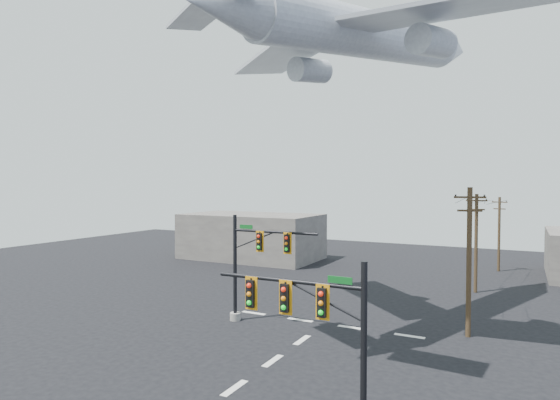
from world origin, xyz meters
The scene contains 10 objects.
ground centered at (0.00, 0.00, 0.00)m, with size 120.00×120.00×0.00m, color black.
lane_markings centered at (0.00, 5.33, 0.01)m, with size 14.00×21.20×0.01m.
signal_mast_near centered at (5.71, -2.47, 4.08)m, with size 6.77×0.79×7.22m.
signal_mast_far centered at (-4.84, 9.67, 4.17)m, with size 7.00×0.86×7.83m.
utility_pole_a centered at (9.46, 13.66, 5.17)m, with size 1.96×0.53×9.89m.
utility_pole_b centered at (8.77, 27.52, 4.80)m, with size 1.84×0.48×9.17m.
utility_pole_c centered at (10.20, 40.13, 4.49)m, with size 1.68×0.75×8.58m.
power_lines centered at (9.29, 26.91, 8.54)m, with size 3.07×26.47×0.64m.
airliner centered at (2.69, 12.80, 20.44)m, with size 26.84×29.09×7.77m.
building_left centered at (-20.00, 35.00, 3.00)m, with size 18.00×10.00×6.00m, color slate.
Camera 1 is at (12.48, -19.17, 10.11)m, focal length 30.00 mm.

